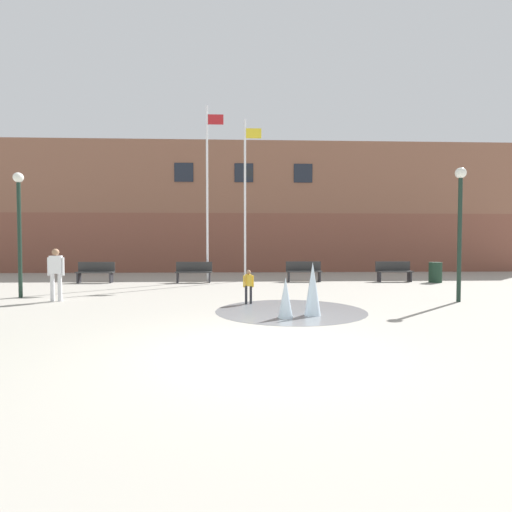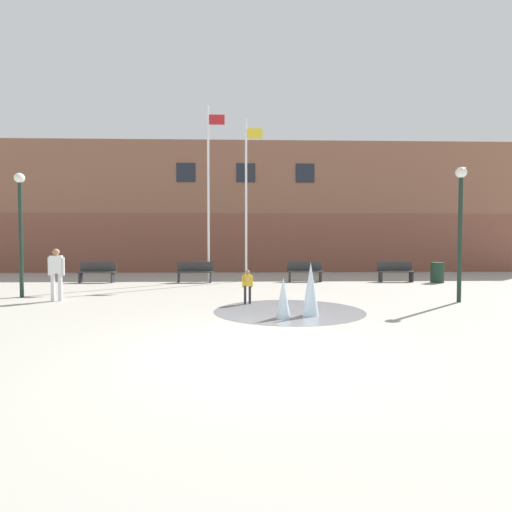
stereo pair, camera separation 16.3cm
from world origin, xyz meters
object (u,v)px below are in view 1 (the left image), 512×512
at_px(park_bench_under_left_flagpole, 194,272).
at_px(lamp_post_left_lane, 19,216).
at_px(flagpole_right, 246,195).
at_px(trash_can, 435,272).
at_px(park_bench_far_left, 96,272).
at_px(park_bench_near_trashcan, 304,271).
at_px(flagpole_left, 208,188).
at_px(child_in_fountain, 248,284).
at_px(park_bench_far_right, 394,271).
at_px(lamp_post_right_lane, 460,215).
at_px(teen_by_trashcan, 56,270).

xyz_separation_m(park_bench_under_left_flagpole, lamp_post_left_lane, (-5.03, -4.61, 2.13)).
xyz_separation_m(flagpole_right, trash_can, (8.38, -1.07, -3.48)).
bearing_deg(park_bench_far_left, park_bench_near_trashcan, 0.85).
xyz_separation_m(flagpole_left, flagpole_right, (1.73, 0.00, -0.31)).
height_order(child_in_fountain, flagpole_left, flagpole_left).
bearing_deg(park_bench_far_left, park_bench_far_right, -0.12).
height_order(park_bench_far_right, flagpole_left, flagpole_left).
relative_size(child_in_fountain, lamp_post_right_lane, 0.25).
xyz_separation_m(park_bench_far_left, teen_by_trashcan, (0.80, -5.54, 0.45)).
bearing_deg(flagpole_left, park_bench_near_trashcan, -5.55).
bearing_deg(flagpole_right, park_bench_far_right, -5.01).
relative_size(park_bench_under_left_flagpole, park_bench_near_trashcan, 1.00).
xyz_separation_m(flagpole_right, lamp_post_right_lane, (6.27, -6.70, -1.32)).
xyz_separation_m(park_bench_far_right, flagpole_right, (-6.70, 0.59, 3.45)).
distance_m(park_bench_far_left, trash_can, 15.01).
bearing_deg(park_bench_near_trashcan, lamp_post_left_lane, -154.22).
bearing_deg(lamp_post_left_lane, park_bench_far_right, 18.32).
bearing_deg(trash_can, teen_by_trashcan, -160.49).
distance_m(teen_by_trashcan, trash_can, 15.08).
relative_size(flagpole_left, lamp_post_right_lane, 1.99).
xyz_separation_m(flagpole_right, lamp_post_left_lane, (-7.34, -5.24, -1.32)).
bearing_deg(trash_can, lamp_post_left_lane, -165.15).
bearing_deg(flagpole_left, lamp_post_left_lane, -136.99).
distance_m(flagpole_left, flagpole_right, 1.75).
height_order(park_bench_under_left_flagpole, flagpole_left, flagpole_left).
distance_m(park_bench_far_left, park_bench_far_right, 13.32).
height_order(teen_by_trashcan, lamp_post_left_lane, lamp_post_left_lane).
relative_size(park_bench_far_left, teen_by_trashcan, 1.01).
relative_size(park_bench_near_trashcan, trash_can, 1.78).
bearing_deg(park_bench_far_left, flagpole_left, 6.54).
xyz_separation_m(park_bench_far_right, flagpole_left, (-8.43, 0.59, 3.75)).
bearing_deg(park_bench_far_right, trash_can, -15.91).
xyz_separation_m(lamp_post_left_lane, lamp_post_right_lane, (13.61, -1.46, -0.01)).
distance_m(park_bench_far_left, child_in_fountain, 9.11).
distance_m(park_bench_far_right, trash_can, 1.75).
bearing_deg(park_bench_far_right, park_bench_far_left, 179.88).
bearing_deg(park_bench_far_right, lamp_post_right_lane, -93.99).
bearing_deg(flagpole_right, lamp_post_left_lane, -144.49).
bearing_deg(park_bench_far_left, flagpole_right, 4.84).
bearing_deg(park_bench_near_trashcan, flagpole_left, 174.45).
height_order(park_bench_under_left_flagpole, child_in_fountain, child_in_fountain).
height_order(park_bench_far_right, child_in_fountain, child_in_fountain).
xyz_separation_m(park_bench_under_left_flagpole, child_in_fountain, (2.28, -6.23, 0.10)).
bearing_deg(flagpole_right, child_in_fountain, -90.24).
bearing_deg(child_in_fountain, teen_by_trashcan, -123.09).
bearing_deg(park_bench_under_left_flagpole, lamp_post_left_lane, -137.49).
distance_m(lamp_post_right_lane, trash_can, 6.39).
height_order(park_bench_under_left_flagpole, lamp_post_right_lane, lamp_post_right_lane).
relative_size(park_bench_under_left_flagpole, teen_by_trashcan, 1.01).
bearing_deg(lamp_post_left_lane, flagpole_right, 35.51).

